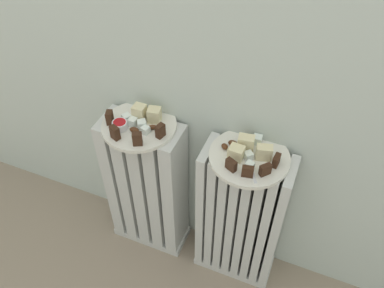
{
  "coord_description": "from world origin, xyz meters",
  "views": [
    {
      "loc": [
        0.31,
        -0.49,
        1.39
      ],
      "look_at": [
        0.0,
        0.28,
        0.57
      ],
      "focal_mm": 36.98,
      "sensor_mm": 36.0,
      "label": 1
    }
  ],
  "objects_px": {
    "plate_left": "(139,126)",
    "plate_right": "(249,157)",
    "radiator_right": "(240,219)",
    "jam_bowl_left": "(120,125)",
    "fork": "(251,167)",
    "radiator_left": "(147,188)"
  },
  "relations": [
    {
      "from": "radiator_left",
      "to": "plate_left",
      "type": "bearing_deg",
      "value": 180.0
    },
    {
      "from": "plate_right",
      "to": "jam_bowl_left",
      "type": "height_order",
      "value": "jam_bowl_left"
    },
    {
      "from": "radiator_left",
      "to": "radiator_right",
      "type": "xyz_separation_m",
      "value": [
        0.35,
        0.0,
        0.0
      ]
    },
    {
      "from": "jam_bowl_left",
      "to": "radiator_right",
      "type": "bearing_deg",
      "value": 5.39
    },
    {
      "from": "plate_right",
      "to": "fork",
      "type": "relative_size",
      "value": 2.59
    },
    {
      "from": "plate_left",
      "to": "plate_right",
      "type": "xyz_separation_m",
      "value": [
        0.35,
        0.0,
        0.0
      ]
    },
    {
      "from": "radiator_left",
      "to": "fork",
      "type": "height_order",
      "value": "fork"
    },
    {
      "from": "radiator_right",
      "to": "fork",
      "type": "distance_m",
      "value": 0.31
    },
    {
      "from": "jam_bowl_left",
      "to": "fork",
      "type": "height_order",
      "value": "jam_bowl_left"
    },
    {
      "from": "plate_left",
      "to": "radiator_right",
      "type": "bearing_deg",
      "value": 0.0
    },
    {
      "from": "radiator_right",
      "to": "plate_right",
      "type": "bearing_deg",
      "value": -90.0
    },
    {
      "from": "radiator_right",
      "to": "radiator_left",
      "type": "bearing_deg",
      "value": -180.0
    },
    {
      "from": "radiator_right",
      "to": "jam_bowl_left",
      "type": "height_order",
      "value": "jam_bowl_left"
    },
    {
      "from": "radiator_right",
      "to": "fork",
      "type": "relative_size",
      "value": 6.54
    },
    {
      "from": "plate_right",
      "to": "jam_bowl_left",
      "type": "distance_m",
      "value": 0.39
    },
    {
      "from": "radiator_left",
      "to": "plate_left",
      "type": "xyz_separation_m",
      "value": [
        -0.0,
        0.0,
        0.3
      ]
    },
    {
      "from": "radiator_right",
      "to": "fork",
      "type": "bearing_deg",
      "value": -69.77
    },
    {
      "from": "radiator_left",
      "to": "jam_bowl_left",
      "type": "bearing_deg",
      "value": -139.66
    },
    {
      "from": "radiator_right",
      "to": "plate_right",
      "type": "relative_size",
      "value": 2.53
    },
    {
      "from": "plate_left",
      "to": "plate_right",
      "type": "height_order",
      "value": "same"
    },
    {
      "from": "jam_bowl_left",
      "to": "fork",
      "type": "xyz_separation_m",
      "value": [
        0.41,
        -0.01,
        -0.01
      ]
    },
    {
      "from": "plate_left",
      "to": "fork",
      "type": "height_order",
      "value": "fork"
    }
  ]
}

